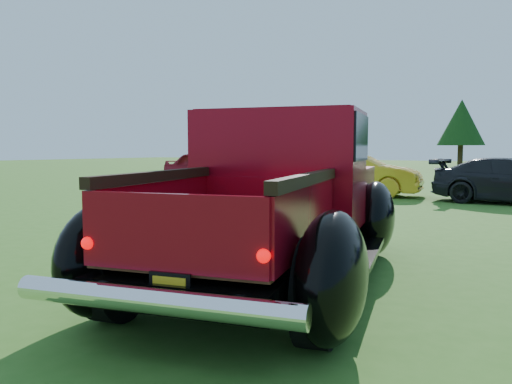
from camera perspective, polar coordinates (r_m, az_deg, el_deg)
ground at (r=7.75m, az=-1.05°, el=-6.74°), size 120.00×120.00×0.00m
tree_far_west at (r=44.83m, az=-2.65°, el=7.48°), size 3.33×3.33×5.20m
tree_west at (r=38.87m, az=8.58°, el=7.20°), size 2.94×2.94×4.60m
tree_mid_left at (r=38.01m, az=22.42°, el=7.35°), size 3.20×3.20×5.00m
pickup_truck at (r=6.29m, az=2.88°, el=-0.53°), size 3.69×5.85×2.05m
show_car_red at (r=20.50m, az=-5.31°, el=2.65°), size 4.57×2.33×1.49m
show_car_yellow at (r=17.16m, az=11.16°, el=2.05°), size 4.58×2.24×1.45m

